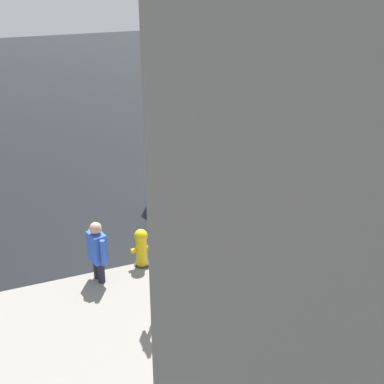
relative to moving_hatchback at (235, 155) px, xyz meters
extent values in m
plane|color=black|center=(-0.35, -0.31, -1.03)|extent=(60.00, 60.00, 0.00)
cube|color=gray|center=(-0.35, 3.89, -1.01)|extent=(24.00, 3.20, 0.04)
cube|color=blue|center=(0.08, 0.02, -0.23)|extent=(4.21, 2.68, 0.99)
cube|color=#1E232B|center=(-0.22, -0.06, 0.65)|extent=(2.66, 2.07, 0.77)
cylinder|color=black|center=(1.13, 1.06, -0.73)|extent=(0.64, 0.37, 0.60)
cylinder|color=black|center=(1.52, -0.32, -0.73)|extent=(0.64, 0.37, 0.60)
cylinder|color=black|center=(-1.35, 0.37, -0.73)|extent=(0.64, 0.37, 0.60)
cylinder|color=black|center=(-0.96, -1.01, -0.73)|extent=(0.64, 0.37, 0.60)
cylinder|color=gold|center=(3.16, 2.39, -0.72)|extent=(0.22, 0.22, 0.62)
sphere|color=gold|center=(3.16, 2.39, -0.35)|extent=(0.26, 0.26, 0.26)
cylinder|color=gold|center=(3.00, 2.39, -0.64)|extent=(0.10, 0.09, 0.09)
cylinder|color=gold|center=(3.32, 2.39, -0.64)|extent=(0.10, 0.09, 0.09)
cylinder|color=#2D2D2D|center=(3.16, 2.39, -1.00)|extent=(0.31, 0.31, 0.06)
cube|color=blue|center=(4.04, 2.58, -0.30)|extent=(0.31, 0.40, 0.55)
sphere|color=tan|center=(4.04, 2.58, 0.08)|extent=(0.22, 0.22, 0.22)
cylinder|color=#1E1E2D|center=(4.06, 2.49, -0.80)|extent=(0.13, 0.13, 0.45)
cylinder|color=#1E1E2D|center=(4.02, 2.67, -0.80)|extent=(0.13, 0.13, 0.45)
cylinder|color=blue|center=(4.09, 2.35, -0.30)|extent=(0.09, 0.09, 0.50)
cylinder|color=blue|center=(3.99, 2.81, -0.30)|extent=(0.09, 0.09, 0.50)
cylinder|color=#B7BABF|center=(0.26, 5.26, -0.50)|extent=(0.04, 0.04, 1.05)
cylinder|color=#B7BABF|center=(3.52, 5.26, -0.50)|extent=(0.04, 0.04, 1.05)
cylinder|color=#4C4C51|center=(3.20, 3.61, 0.17)|extent=(0.07, 0.07, 2.40)
cube|color=black|center=(3.20, 3.61, 1.12)|extent=(0.04, 0.44, 0.44)
camera|label=1|loc=(5.62, 10.92, 4.52)|focal=50.00mm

